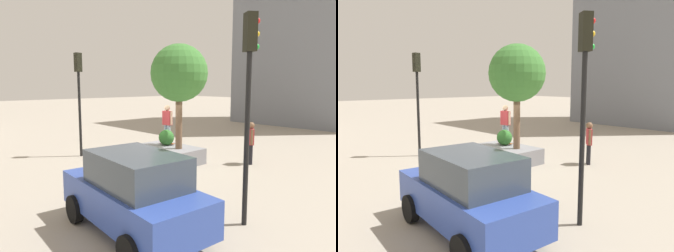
% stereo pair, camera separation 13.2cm
% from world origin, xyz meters
% --- Properties ---
extents(ground_plane, '(120.00, 120.00, 0.00)m').
position_xyz_m(ground_plane, '(0.00, 0.00, 0.00)').
color(ground_plane, '#9E9384').
extents(planter_ledge, '(2.83, 1.83, 0.66)m').
position_xyz_m(planter_ledge, '(-0.15, -0.29, 0.33)').
color(planter_ledge, gray).
rests_on(planter_ledge, ground).
extents(plaza_tree, '(2.36, 2.36, 4.32)m').
position_xyz_m(plaza_tree, '(-0.78, -0.34, 3.77)').
color(plaza_tree, brown).
rests_on(plaza_tree, planter_ledge).
extents(boxwood_shrub, '(0.58, 0.58, 0.58)m').
position_xyz_m(boxwood_shrub, '(0.29, -0.60, 0.95)').
color(boxwood_shrub, '#4C8C3D').
rests_on(boxwood_shrub, planter_ledge).
extents(hedge_clump, '(0.69, 0.69, 0.69)m').
position_xyz_m(hedge_clump, '(0.14, -0.46, 1.01)').
color(hedge_clump, '#2D6628').
rests_on(hedge_clump, planter_ledge).
extents(skateboard, '(0.81, 0.25, 0.07)m').
position_xyz_m(skateboard, '(0.28, -0.64, 0.72)').
color(skateboard, brown).
rests_on(skateboard, planter_ledge).
extents(skateboarder, '(0.57, 0.26, 1.70)m').
position_xyz_m(skateboarder, '(0.28, -0.64, 1.71)').
color(skateboarder, '#8C9EB7').
rests_on(skateboarder, skateboard).
extents(sedan_parked, '(4.12, 2.12, 1.86)m').
position_xyz_m(sedan_parked, '(-4.58, 4.78, 0.95)').
color(sedan_parked, '#2D479E').
rests_on(sedan_parked, ground).
extents(traffic_light_corner, '(0.36, 0.32, 4.76)m').
position_xyz_m(traffic_light_corner, '(3.38, 2.02, 3.23)').
color(traffic_light_corner, black).
rests_on(traffic_light_corner, ground).
extents(traffic_light_median, '(0.37, 0.37, 4.91)m').
position_xyz_m(traffic_light_median, '(-6.02, 2.56, 3.33)').
color(traffic_light_median, black).
rests_on(traffic_light_median, ground).
extents(passerby_with_bag, '(0.47, 0.49, 1.78)m').
position_xyz_m(passerby_with_bag, '(-2.81, -2.57, 1.03)').
color(passerby_with_bag, black).
rests_on(passerby_with_bag, ground).
extents(plaza_lowrise_south, '(10.26, 6.90, 19.61)m').
position_xyz_m(plaza_lowrise_south, '(2.12, -18.15, 9.81)').
color(plaza_lowrise_south, slate).
rests_on(plaza_lowrise_south, ground).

